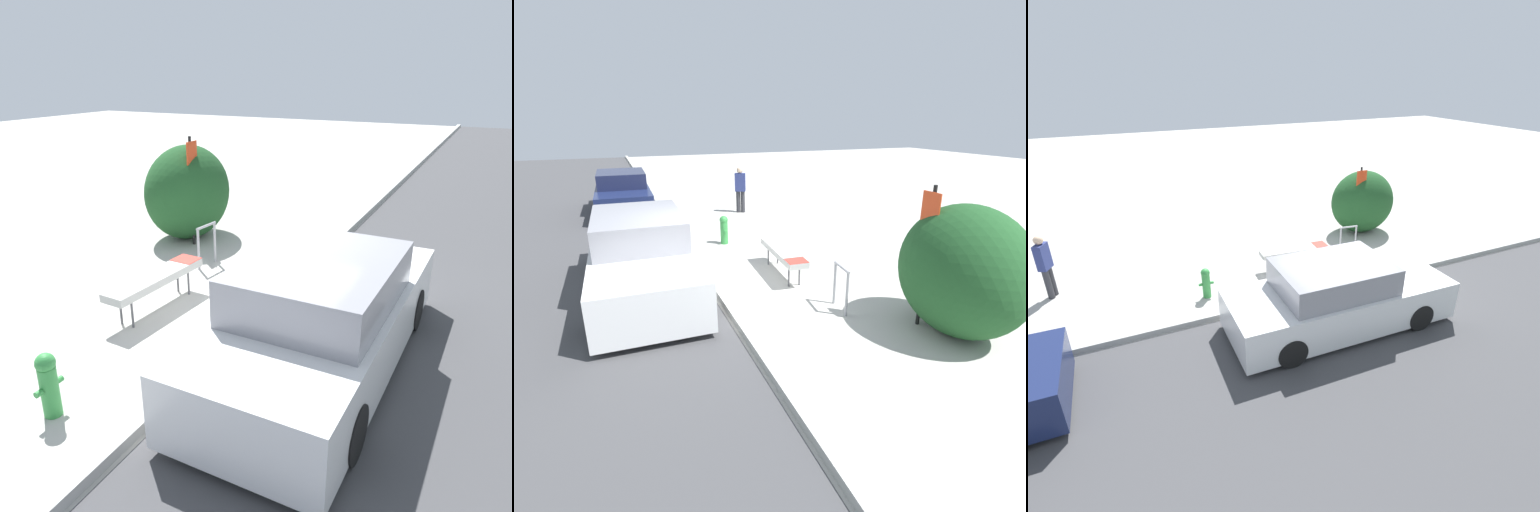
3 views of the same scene
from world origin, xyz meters
TOP-DOWN VIEW (x-y plane):
  - ground_plane at (0.00, 0.00)m, footprint 60.00×60.00m
  - curb at (0.00, 0.00)m, footprint 60.00×0.20m
  - bench at (-0.58, 1.55)m, footprint 1.93×0.54m
  - bike_rack at (1.34, 1.81)m, footprint 0.55×0.11m
  - sign_post at (2.28, 2.71)m, footprint 0.36×0.08m
  - fire_hydrant at (-3.22, 0.99)m, footprint 0.36×0.22m
  - shrub_hedge at (2.68, 3.10)m, footprint 2.17×1.71m
  - pedestrian at (-6.64, 2.58)m, footprint 0.33×0.41m
  - parked_car_near at (-0.95, -1.31)m, footprint 4.83×1.94m
  - parked_car_far at (-8.39, -1.29)m, footprint 4.49×1.90m

SIDE VIEW (x-z plane):
  - ground_plane at x=0.00m, z-range 0.00..0.00m
  - curb at x=0.00m, z-range 0.00..0.13m
  - fire_hydrant at x=-3.22m, z-range 0.03..0.79m
  - bike_rack at x=1.34m, z-range 0.09..0.91m
  - bench at x=-0.58m, z-range 0.21..0.80m
  - parked_car_far at x=-8.39m, z-range -0.06..1.35m
  - parked_car_near at x=-0.95m, z-range -0.07..1.42m
  - pedestrian at x=-6.64m, z-range 0.06..1.66m
  - shrub_hedge at x=2.68m, z-range 0.00..2.05m
  - sign_post at x=2.28m, z-range 0.23..2.53m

